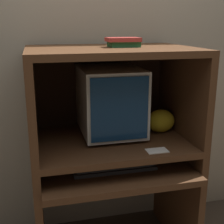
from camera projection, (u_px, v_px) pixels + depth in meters
wall_back at (98, 49)px, 2.12m from camera, size 6.00×0.06×2.60m
desk_base at (113, 197)px, 1.94m from camera, size 0.94×0.73×0.67m
desk_monitor_shelf at (111, 143)px, 1.89m from camera, size 0.94×0.67×0.13m
hutch_upper at (110, 78)px, 1.81m from camera, size 0.94×0.67×0.54m
crt_monitor at (110, 100)px, 1.90m from camera, size 0.36×0.46×0.41m
keyboard at (114, 167)px, 1.77m from camera, size 0.47×0.15×0.03m
mouse at (163, 161)px, 1.85m from camera, size 0.06×0.04×0.03m
snack_bag at (161, 121)px, 1.97m from camera, size 0.18×0.13×0.15m
book_stack at (123, 42)px, 1.75m from camera, size 0.18×0.14×0.05m
paper_card at (157, 151)px, 1.69m from camera, size 0.12×0.08×0.00m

